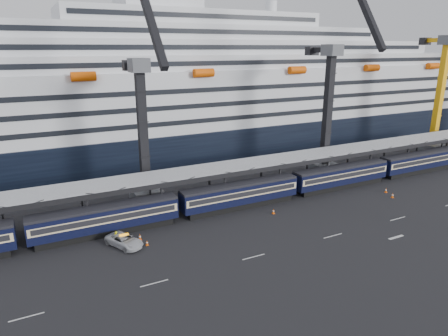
{
  "coord_description": "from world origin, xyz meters",
  "views": [
    {
      "loc": [
        -35.91,
        -39.5,
        23.46
      ],
      "look_at": [
        -10.77,
        10.0,
        6.65
      ],
      "focal_mm": 32.0,
      "sensor_mm": 36.0,
      "label": 1
    }
  ],
  "objects": [
    {
      "name": "train",
      "position": [
        -4.65,
        10.0,
        2.2
      ],
      "size": [
        133.05,
        3.0,
        4.05
      ],
      "color": "black",
      "rests_on": "ground"
    },
    {
      "name": "crane_dark_mid",
      "position": [
        15.0,
        17.59,
        13.36
      ],
      "size": [
        4.5,
        18.24,
        39.64
      ],
      "color": "#494B50",
      "rests_on": "ground"
    },
    {
      "name": "canopy",
      "position": [
        0.0,
        14.0,
        5.25
      ],
      "size": [
        130.0,
        6.25,
        5.53
      ],
      "color": "gray",
      "rests_on": "ground"
    },
    {
      "name": "lane_markings",
      "position": [
        8.15,
        -5.23,
        0.01
      ],
      "size": [
        111.0,
        4.27,
        0.02
      ],
      "color": "beige",
      "rests_on": "ground"
    },
    {
      "name": "ground",
      "position": [
        0.0,
        0.0,
        0.0
      ],
      "size": [
        260.0,
        260.0,
        0.0
      ],
      "primitive_type": "plane",
      "color": "black",
      "rests_on": "ground"
    },
    {
      "name": "traffic_cone_d",
      "position": [
        -4.86,
        5.58,
        0.39
      ],
      "size": [
        0.4,
        0.4,
        0.8
      ],
      "color": "#EC5507",
      "rests_on": "ground"
    },
    {
      "name": "traffic_cone_e",
      "position": [
        17.1,
        4.5,
        0.41
      ],
      "size": [
        0.41,
        0.41,
        0.82
      ],
      "color": "#EC5507",
      "rests_on": "ground"
    },
    {
      "name": "worker",
      "position": [
        -27.52,
        6.49,
        0.85
      ],
      "size": [
        0.73,
        0.73,
        1.71
      ],
      "primitive_type": "imported",
      "rotation": [
        0.0,
        0.0,
        2.38
      ],
      "color": "#FFF50D",
      "rests_on": "ground"
    },
    {
      "name": "crane_yellow_near",
      "position": [
        48.0,
        18.47,
        14.24
      ],
      "size": [
        4.5,
        20.12,
        40.16
      ],
      "color": "#494B50",
      "rests_on": "ground"
    },
    {
      "name": "traffic_cone_f",
      "position": [
        16.1,
        2.26,
        0.42
      ],
      "size": [
        0.42,
        0.42,
        0.85
      ],
      "color": "#EC5507",
      "rests_on": "ground"
    },
    {
      "name": "traffic_cone_b",
      "position": [
        -24.27,
        4.45,
        0.34
      ],
      "size": [
        0.35,
        0.35,
        0.69
      ],
      "color": "#EC5507",
      "rests_on": "ground"
    },
    {
      "name": "cruise_ship",
      "position": [
        -1.08,
        45.99,
        12.34
      ],
      "size": [
        214.09,
        28.84,
        34.0
      ],
      "color": "black",
      "rests_on": "ground"
    },
    {
      "name": "crane_dark_near",
      "position": [
        -20.0,
        18.59,
        11.93
      ],
      "size": [
        4.5,
        17.75,
        35.08
      ],
      "color": "#494B50",
      "rests_on": "ground"
    },
    {
      "name": "traffic_cone_c",
      "position": [
        -24.65,
        6.29,
        0.42
      ],
      "size": [
        0.43,
        0.43,
        0.86
      ],
      "color": "#EC5507",
      "rests_on": "ground"
    },
    {
      "name": "pickup_truck",
      "position": [
        -26.79,
        5.5,
        0.72
      ],
      "size": [
        4.49,
        5.74,
        1.45
      ],
      "primitive_type": "imported",
      "rotation": [
        0.0,
        0.0,
        0.47
      ],
      "color": "#B7B9BF",
      "rests_on": "ground"
    }
  ]
}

